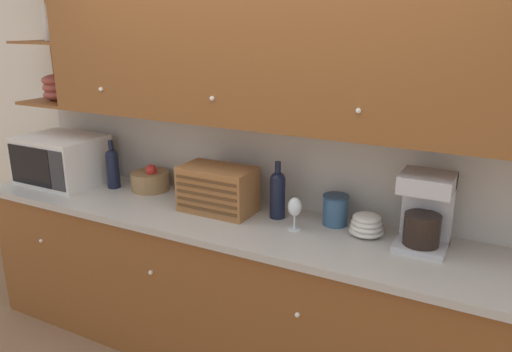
% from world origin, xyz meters
% --- Properties ---
extents(ground_plane, '(24.00, 24.00, 0.00)m').
position_xyz_m(ground_plane, '(0.00, 0.00, 0.00)').
color(ground_plane, '#896647').
extents(wall_back, '(6.00, 0.06, 2.60)m').
position_xyz_m(wall_back, '(0.00, 0.03, 1.30)').
color(wall_back, silver).
rests_on(wall_back, ground_plane).
extents(counter_unit, '(3.62, 0.66, 0.92)m').
position_xyz_m(counter_unit, '(0.00, -0.32, 0.46)').
color(counter_unit, brown).
rests_on(counter_unit, ground_plane).
extents(backsplash_panel, '(3.60, 0.01, 0.52)m').
position_xyz_m(backsplash_panel, '(0.00, -0.01, 1.18)').
color(backsplash_panel, '#B7B2A8').
rests_on(backsplash_panel, counter_unit).
extents(upper_cabinets, '(3.60, 0.38, 0.86)m').
position_xyz_m(upper_cabinets, '(0.17, -0.18, 1.87)').
color(upper_cabinets, brown).
rests_on(upper_cabinets, backsplash_panel).
extents(microwave, '(0.54, 0.43, 0.32)m').
position_xyz_m(microwave, '(-1.46, -0.31, 1.08)').
color(microwave, silver).
rests_on(microwave, counter_unit).
extents(second_wine_bottle, '(0.09, 0.09, 0.32)m').
position_xyz_m(second_wine_bottle, '(-1.07, -0.23, 1.07)').
color(second_wine_bottle, black).
rests_on(second_wine_bottle, counter_unit).
extents(fruit_basket, '(0.25, 0.25, 0.18)m').
position_xyz_m(fruit_basket, '(-0.83, -0.15, 0.99)').
color(fruit_basket, '#937047').
rests_on(fruit_basket, counter_unit).
extents(mug, '(0.10, 0.09, 0.09)m').
position_xyz_m(mug, '(-0.58, -0.11, 0.97)').
color(mug, silver).
rests_on(mug, counter_unit).
extents(bread_box, '(0.43, 0.25, 0.27)m').
position_xyz_m(bread_box, '(-0.23, -0.27, 1.05)').
color(bread_box, '#996033').
rests_on(bread_box, counter_unit).
extents(wine_bottle, '(0.09, 0.09, 0.33)m').
position_xyz_m(wine_bottle, '(0.12, -0.20, 1.07)').
color(wine_bottle, black).
rests_on(wine_bottle, counter_unit).
extents(wine_glass, '(0.07, 0.07, 0.18)m').
position_xyz_m(wine_glass, '(0.28, -0.31, 1.04)').
color(wine_glass, silver).
rests_on(wine_glass, counter_unit).
extents(storage_canister, '(0.14, 0.14, 0.17)m').
position_xyz_m(storage_canister, '(0.45, -0.14, 1.00)').
color(storage_canister, '#33567A').
rests_on(storage_canister, counter_unit).
extents(bowl_stack_on_counter, '(0.18, 0.18, 0.12)m').
position_xyz_m(bowl_stack_on_counter, '(0.64, -0.20, 0.98)').
color(bowl_stack_on_counter, silver).
rests_on(bowl_stack_on_counter, counter_unit).
extents(coffee_maker, '(0.24, 0.23, 0.38)m').
position_xyz_m(coffee_maker, '(0.92, -0.21, 1.11)').
color(coffee_maker, '#B7B7BC').
rests_on(coffee_maker, counter_unit).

